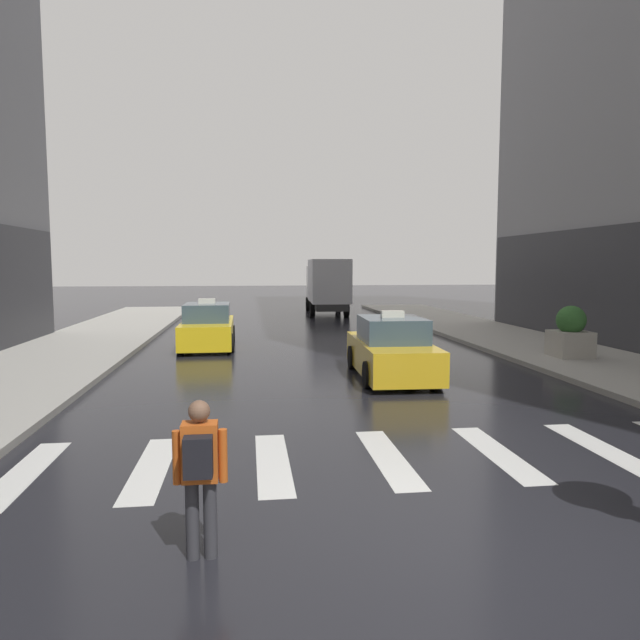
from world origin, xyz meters
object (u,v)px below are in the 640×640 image
Objects in this scene: pedestrian_with_backpack at (200,467)px; planter_mid_block at (571,334)px; taxi_lead at (391,350)px; box_truck at (327,284)px; taxi_second at (208,328)px.

planter_mid_block is at bearing 46.07° from pedestrian_with_backpack.
taxi_lead is 10.11m from pedestrian_with_backpack.
box_truck is 29.24m from pedestrian_with_backpack.
taxi_lead and taxi_second have the same top height.
pedestrian_with_backpack is (0.99, -15.39, 0.25)m from taxi_second.
taxi_lead is at bearing 64.74° from pedestrian_with_backpack.
taxi_second reaches higher than pedestrian_with_backpack.
taxi_second is 12.35m from planter_mid_block.
planter_mid_block is at bearing 16.00° from taxi_lead.
box_truck is 4.77× the size of planter_mid_block.
taxi_lead is 8.20m from taxi_second.
box_truck is at bearing 64.83° from taxi_second.
taxi_second is (-5.30, 6.25, 0.00)m from taxi_lead.
taxi_second is at bearing 93.66° from pedestrian_with_backpack.
box_truck is 18.60m from planter_mid_block.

